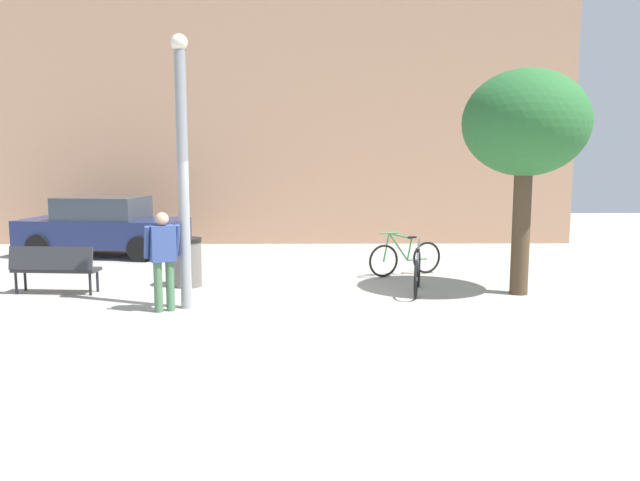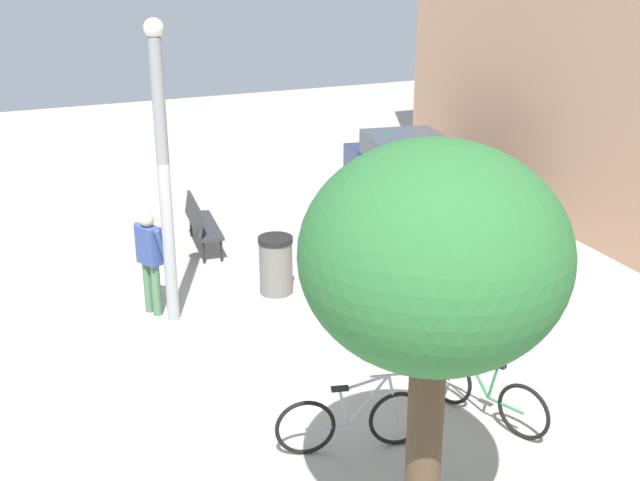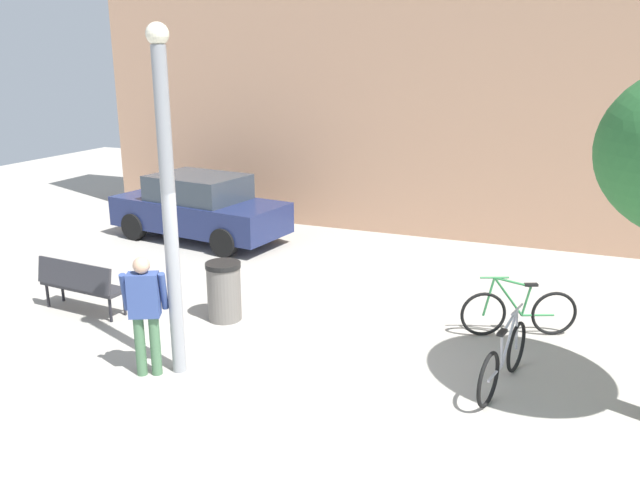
% 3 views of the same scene
% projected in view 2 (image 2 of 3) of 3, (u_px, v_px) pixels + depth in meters
% --- Properties ---
extents(ground_plane, '(36.00, 36.00, 0.00)m').
position_uv_depth(ground_plane, '(211.00, 354.00, 11.94)').
color(ground_plane, '#A8A399').
extents(lamppost, '(0.28, 0.28, 4.56)m').
position_uv_depth(lamppost, '(163.00, 167.00, 12.12)').
color(lamppost, gray).
rests_on(lamppost, ground_plane).
extents(person_by_lamppost, '(0.63, 0.47, 1.67)m').
position_uv_depth(person_by_lamppost, '(150.00, 256.00, 12.85)').
color(person_by_lamppost, '#47704C').
rests_on(person_by_lamppost, ground_plane).
extents(park_bench, '(1.63, 0.60, 0.92)m').
position_uv_depth(park_bench, '(200.00, 221.00, 15.55)').
color(park_bench, '#2D2D33').
rests_on(park_bench, ground_plane).
extents(plaza_tree, '(2.30, 2.30, 4.17)m').
position_uv_depth(plaza_tree, '(434.00, 261.00, 6.98)').
color(plaza_tree, '#4F3B28').
rests_on(plaza_tree, ground_plane).
extents(bicycle_silver, '(0.43, 1.78, 0.97)m').
position_uv_depth(bicycle_silver, '(353.00, 421.00, 9.67)').
color(bicycle_silver, black).
rests_on(bicycle_silver, ground_plane).
extents(bicycle_green, '(1.68, 0.76, 0.97)m').
position_uv_depth(bicycle_green, '(484.00, 392.00, 10.26)').
color(bicycle_green, black).
rests_on(bicycle_green, ground_plane).
extents(parked_car_navy, '(4.40, 2.28, 1.55)m').
position_uv_depth(parked_car_navy, '(408.00, 174.00, 17.61)').
color(parked_car_navy, navy).
rests_on(parked_car_navy, ground_plane).
extents(trash_bin, '(0.58, 0.58, 0.98)m').
position_uv_depth(trash_bin, '(276.00, 265.00, 13.74)').
color(trash_bin, '#66605B').
rests_on(trash_bin, ground_plane).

